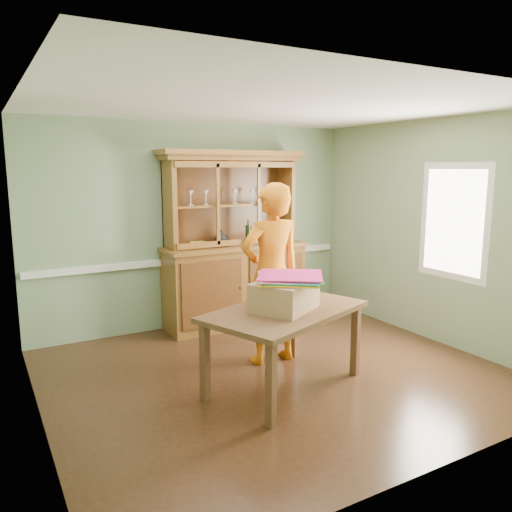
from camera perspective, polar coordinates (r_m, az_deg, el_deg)
floor at (r=5.36m, az=2.25°, el=-13.22°), size 4.50×4.50×0.00m
ceiling at (r=4.96m, az=2.47°, el=16.82°), size 4.50×4.50×0.00m
wall_back at (r=6.75m, az=-6.68°, el=3.45°), size 4.50×0.00×4.50m
wall_left at (r=4.26m, az=-24.28°, el=-1.18°), size 0.00×4.00×4.00m
wall_right at (r=6.45m, az=19.59°, el=2.65°), size 0.00×4.00×4.00m
wall_front at (r=3.48m, az=20.08°, el=-3.23°), size 4.50×0.00×4.50m
chair_rail at (r=6.79m, az=-6.52°, el=-0.34°), size 4.41×0.05×0.08m
framed_map at (r=4.53m, az=-24.58°, el=1.98°), size 0.03×0.60×0.46m
window_panel at (r=6.23m, az=21.63°, el=3.67°), size 0.03×0.96×1.36m
china_hutch at (r=6.76m, az=-2.54°, el=-1.04°), size 1.99×0.66×2.34m
dining_table at (r=4.83m, az=3.32°, el=-7.11°), size 1.80×1.42×0.78m
cardboard_box at (r=4.74m, az=3.24°, el=-4.55°), size 0.75×0.70×0.28m
kite_stack at (r=4.72m, az=3.79°, el=-2.50°), size 0.75×0.75×0.06m
person at (r=5.40m, az=1.74°, el=-2.08°), size 0.73×0.49×1.96m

